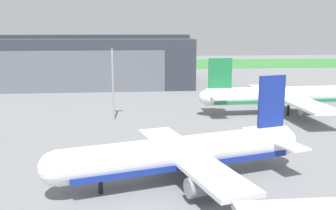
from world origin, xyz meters
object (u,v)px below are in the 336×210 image
object	(u,v)px
apron_light_mast	(113,76)
airliner_near_left	(181,154)
maintenance_hangar	(71,61)
airliner_far_right	(292,96)

from	to	relation	value
apron_light_mast	airliner_near_left	bearing A→B (deg)	-73.39
maintenance_hangar	apron_light_mast	size ratio (longest dim) A/B	5.09
airliner_near_left	airliner_far_right	bearing A→B (deg)	50.83
airliner_far_right	apron_light_mast	bearing A→B (deg)	-176.21
airliner_near_left	apron_light_mast	xyz separation A→B (m)	(-10.58, 35.47, 6.08)
maintenance_hangar	airliner_far_right	distance (m)	80.54
apron_light_mast	maintenance_hangar	bearing A→B (deg)	107.17
maintenance_hangar	apron_light_mast	xyz separation A→B (m)	(17.63, -57.05, 1.51)
airliner_near_left	apron_light_mast	world-z (taller)	apron_light_mast
airliner_far_right	airliner_near_left	xyz separation A→B (m)	(-31.15, -38.23, -0.55)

